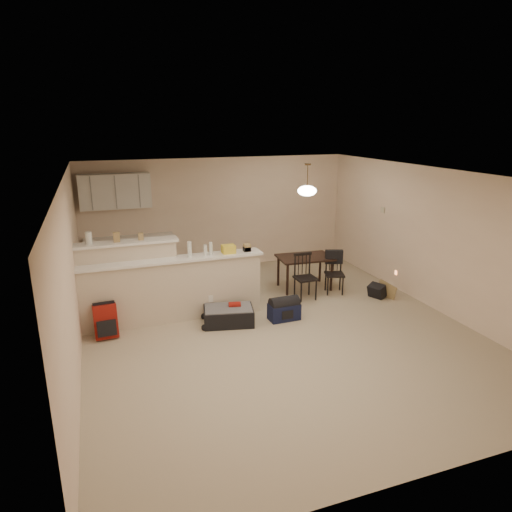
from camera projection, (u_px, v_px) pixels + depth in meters
name	position (u px, v px, depth m)	size (l,w,h in m)	color
room	(277.00, 255.00, 7.12)	(7.00, 7.02, 2.50)	tan
breakfast_bar	(157.00, 286.00, 7.63)	(3.08, 0.58, 1.39)	beige
upper_cabinets	(115.00, 191.00, 9.23)	(1.40, 0.34, 0.70)	white
kitchen_counter	(131.00, 260.00, 9.59)	(1.80, 0.60, 0.90)	white
thermostat	(383.00, 210.00, 9.41)	(0.02, 0.12, 0.12)	beige
jar	(89.00, 238.00, 7.18)	(0.10, 0.10, 0.20)	silver
cereal_box	(117.00, 237.00, 7.32)	(0.10, 0.07, 0.16)	#A08452
small_box	(141.00, 236.00, 7.45)	(0.08, 0.06, 0.12)	#A08452
bottle_a	(190.00, 249.00, 7.56)	(0.07, 0.07, 0.26)	silver
bottle_b	(205.00, 250.00, 7.66)	(0.06, 0.06, 0.18)	silver
bag_lump	(228.00, 249.00, 7.79)	(0.22, 0.18, 0.14)	#A08452
pouch	(247.00, 249.00, 7.91)	(0.12, 0.10, 0.08)	#A08452
extra_item_x	(211.00, 249.00, 7.68)	(0.06, 0.06, 0.21)	silver
extra_item_y	(247.00, 248.00, 7.90)	(0.11, 0.10, 0.13)	#A08452
dining_table	(305.00, 260.00, 9.12)	(1.11, 0.79, 0.66)	black
pendant_lamp	(307.00, 190.00, 8.72)	(0.36, 0.36, 0.62)	brown
dining_chair_near	(306.00, 277.00, 8.60)	(0.38, 0.36, 0.87)	black
dining_chair_far	(335.00, 273.00, 8.90)	(0.36, 0.34, 0.82)	black
suitcase	(229.00, 316.00, 7.61)	(0.81, 0.53, 0.28)	black
red_backpack	(106.00, 321.00, 7.11)	(0.35, 0.22, 0.53)	maroon
navy_duffel	(284.00, 312.00, 7.77)	(0.52, 0.28, 0.28)	#121839
black_daypack	(377.00, 291.00, 8.74)	(0.29, 0.21, 0.26)	black
cardboard_sheet	(387.00, 290.00, 8.74)	(0.39, 0.02, 0.30)	#A08452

